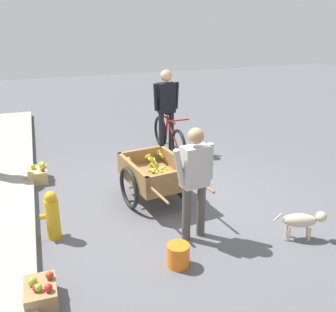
{
  "coord_description": "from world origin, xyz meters",
  "views": [
    {
      "loc": [
        -5.18,
        1.87,
        2.88
      ],
      "look_at": [
        0.04,
        0.12,
        0.75
      ],
      "focal_mm": 42.06,
      "sensor_mm": 36.0,
      "label": 1
    }
  ],
  "objects_px": {
    "fire_hydrant": "(52,215)",
    "apple_crate": "(38,174)",
    "vendor_person": "(195,175)",
    "bicycle": "(169,137)",
    "cyclist_person": "(166,103)",
    "plastic_bucket": "(178,255)",
    "mixed_fruit_crate": "(41,293)",
    "dog": "(303,220)",
    "fruit_cart": "(155,175)"
  },
  "relations": [
    {
      "from": "fire_hydrant",
      "to": "apple_crate",
      "type": "height_order",
      "value": "fire_hydrant"
    },
    {
      "from": "vendor_person",
      "to": "bicycle",
      "type": "xyz_separation_m",
      "value": [
        3.04,
        -0.69,
        -0.54
      ]
    },
    {
      "from": "cyclist_person",
      "to": "fire_hydrant",
      "type": "xyz_separation_m",
      "value": [
        -2.62,
        2.42,
        -0.69
      ]
    },
    {
      "from": "vendor_person",
      "to": "plastic_bucket",
      "type": "xyz_separation_m",
      "value": [
        -0.51,
        0.4,
        -0.75
      ]
    },
    {
      "from": "plastic_bucket",
      "to": "mixed_fruit_crate",
      "type": "relative_size",
      "value": 0.64
    },
    {
      "from": "vendor_person",
      "to": "fire_hydrant",
      "type": "relative_size",
      "value": 2.25
    },
    {
      "from": "dog",
      "to": "mixed_fruit_crate",
      "type": "xyz_separation_m",
      "value": [
        -0.17,
        3.26,
        -0.14
      ]
    },
    {
      "from": "dog",
      "to": "vendor_person",
      "type": "bearing_deg",
      "value": 69.74
    },
    {
      "from": "bicycle",
      "to": "cyclist_person",
      "type": "relative_size",
      "value": 0.98
    },
    {
      "from": "bicycle",
      "to": "plastic_bucket",
      "type": "distance_m",
      "value": 3.72
    },
    {
      "from": "fruit_cart",
      "to": "mixed_fruit_crate",
      "type": "relative_size",
      "value": 3.97
    },
    {
      "from": "vendor_person",
      "to": "plastic_bucket",
      "type": "distance_m",
      "value": 0.99
    },
    {
      "from": "fruit_cart",
      "to": "vendor_person",
      "type": "relative_size",
      "value": 1.16
    },
    {
      "from": "fruit_cart",
      "to": "fire_hydrant",
      "type": "relative_size",
      "value": 2.61
    },
    {
      "from": "fruit_cart",
      "to": "fire_hydrant",
      "type": "height_order",
      "value": "fruit_cart"
    },
    {
      "from": "cyclist_person",
      "to": "dog",
      "type": "bearing_deg",
      "value": -170.07
    },
    {
      "from": "bicycle",
      "to": "fire_hydrant",
      "type": "xyz_separation_m",
      "value": [
        -2.47,
        2.43,
        -0.02
      ]
    },
    {
      "from": "cyclist_person",
      "to": "fire_hydrant",
      "type": "height_order",
      "value": "cyclist_person"
    },
    {
      "from": "cyclist_person",
      "to": "plastic_bucket",
      "type": "distance_m",
      "value": 3.95
    },
    {
      "from": "dog",
      "to": "plastic_bucket",
      "type": "height_order",
      "value": "dog"
    },
    {
      "from": "cyclist_person",
      "to": "apple_crate",
      "type": "height_order",
      "value": "cyclist_person"
    },
    {
      "from": "bicycle",
      "to": "plastic_bucket",
      "type": "xyz_separation_m",
      "value": [
        -3.55,
        1.08,
        -0.21
      ]
    },
    {
      "from": "bicycle",
      "to": "cyclist_person",
      "type": "xyz_separation_m",
      "value": [
        0.15,
        0.01,
        0.67
      ]
    },
    {
      "from": "dog",
      "to": "cyclist_person",
      "type": "bearing_deg",
      "value": 9.93
    },
    {
      "from": "cyclist_person",
      "to": "apple_crate",
      "type": "xyz_separation_m",
      "value": [
        -0.69,
        2.57,
        -0.89
      ]
    },
    {
      "from": "cyclist_person",
      "to": "fruit_cart",
      "type": "bearing_deg",
      "value": 157.27
    },
    {
      "from": "apple_crate",
      "to": "cyclist_person",
      "type": "bearing_deg",
      "value": -75.08
    },
    {
      "from": "fire_hydrant",
      "to": "plastic_bucket",
      "type": "relative_size",
      "value": 2.4
    },
    {
      "from": "vendor_person",
      "to": "fire_hydrant",
      "type": "height_order",
      "value": "vendor_person"
    },
    {
      "from": "plastic_bucket",
      "to": "fire_hydrant",
      "type": "bearing_deg",
      "value": 51.23
    },
    {
      "from": "vendor_person",
      "to": "apple_crate",
      "type": "bearing_deg",
      "value": 37.15
    },
    {
      "from": "bicycle",
      "to": "apple_crate",
      "type": "xyz_separation_m",
      "value": [
        -0.53,
        2.58,
        -0.23
      ]
    },
    {
      "from": "dog",
      "to": "fire_hydrant",
      "type": "distance_m",
      "value": 3.24
    },
    {
      "from": "cyclist_person",
      "to": "mixed_fruit_crate",
      "type": "height_order",
      "value": "cyclist_person"
    },
    {
      "from": "fire_hydrant",
      "to": "dog",
      "type": "bearing_deg",
      "value": -108.98
    },
    {
      "from": "fruit_cart",
      "to": "vendor_person",
      "type": "distance_m",
      "value": 1.24
    },
    {
      "from": "apple_crate",
      "to": "dog",
      "type": "bearing_deg",
      "value": -132.91
    },
    {
      "from": "fruit_cart",
      "to": "fire_hydrant",
      "type": "bearing_deg",
      "value": 110.13
    },
    {
      "from": "plastic_bucket",
      "to": "vendor_person",
      "type": "bearing_deg",
      "value": -37.7
    },
    {
      "from": "fire_hydrant",
      "to": "apple_crate",
      "type": "bearing_deg",
      "value": 4.53
    },
    {
      "from": "apple_crate",
      "to": "fire_hydrant",
      "type": "bearing_deg",
      "value": -175.47
    },
    {
      "from": "fruit_cart",
      "to": "dog",
      "type": "distance_m",
      "value": 2.22
    },
    {
      "from": "cyclist_person",
      "to": "fire_hydrant",
      "type": "bearing_deg",
      "value": 137.29
    },
    {
      "from": "vendor_person",
      "to": "apple_crate",
      "type": "height_order",
      "value": "vendor_person"
    },
    {
      "from": "bicycle",
      "to": "dog",
      "type": "height_order",
      "value": "bicycle"
    },
    {
      "from": "cyclist_person",
      "to": "vendor_person",
      "type": "bearing_deg",
      "value": 167.99
    },
    {
      "from": "bicycle",
      "to": "fruit_cart",
      "type": "bearing_deg",
      "value": 155.45
    },
    {
      "from": "apple_crate",
      "to": "mixed_fruit_crate",
      "type": "distance_m",
      "value": 3.16
    },
    {
      "from": "apple_crate",
      "to": "mixed_fruit_crate",
      "type": "xyz_separation_m",
      "value": [
        -3.16,
        0.05,
        -0.0
      ]
    },
    {
      "from": "dog",
      "to": "apple_crate",
      "type": "height_order",
      "value": "dog"
    }
  ]
}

